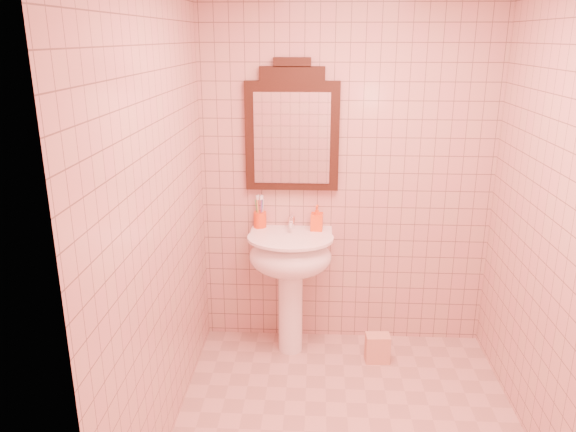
# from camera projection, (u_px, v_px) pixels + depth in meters

# --- Properties ---
(back_wall) EXTENTS (2.00, 0.02, 2.50)m
(back_wall) POSITION_uv_depth(u_px,v_px,m) (346.00, 173.00, 3.84)
(back_wall) COLOR tan
(back_wall) RESTS_ON floor
(pedestal_sink) EXTENTS (0.58, 0.58, 0.86)m
(pedestal_sink) POSITION_uv_depth(u_px,v_px,m) (290.00, 264.00, 3.82)
(pedestal_sink) COLOR white
(pedestal_sink) RESTS_ON floor
(faucet) EXTENTS (0.04, 0.16, 0.11)m
(faucet) POSITION_uv_depth(u_px,v_px,m) (291.00, 222.00, 3.87)
(faucet) COLOR white
(faucet) RESTS_ON pedestal_sink
(mirror) EXTENTS (0.63, 0.06, 0.88)m
(mirror) POSITION_uv_depth(u_px,v_px,m) (292.00, 131.00, 3.74)
(mirror) COLOR black
(mirror) RESTS_ON back_wall
(toothbrush_cup) EXTENTS (0.09, 0.09, 0.21)m
(toothbrush_cup) POSITION_uv_depth(u_px,v_px,m) (260.00, 219.00, 3.92)
(toothbrush_cup) COLOR #E34013
(toothbrush_cup) RESTS_ON pedestal_sink
(soap_dispenser) EXTENTS (0.09, 0.09, 0.18)m
(soap_dispenser) POSITION_uv_depth(u_px,v_px,m) (317.00, 218.00, 3.85)
(soap_dispenser) COLOR #F24D14
(soap_dispenser) RESTS_ON pedestal_sink
(towel) EXTENTS (0.17, 0.12, 0.20)m
(towel) POSITION_uv_depth(u_px,v_px,m) (377.00, 348.00, 3.85)
(towel) COLOR #DE9A82
(towel) RESTS_ON floor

